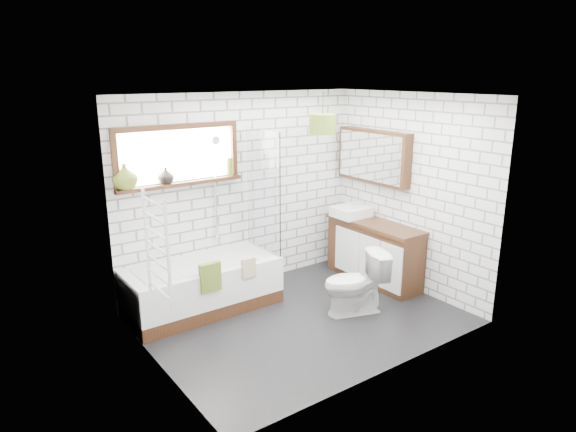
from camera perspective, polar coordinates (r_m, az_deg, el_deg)
floor at (r=6.00m, az=1.64°, el=-11.42°), size 3.40×2.60×0.01m
ceiling at (r=5.34m, az=1.85°, el=13.31°), size 3.40×2.60×0.01m
wall_back at (r=6.59m, az=-5.17°, el=2.68°), size 3.40×0.01×2.50m
wall_front at (r=4.62m, az=11.63°, el=-3.30°), size 3.40×0.01×2.50m
wall_left at (r=4.74m, az=-14.89°, el=-2.99°), size 0.01×2.60×2.50m
wall_right at (r=6.68m, az=13.45°, el=2.49°), size 0.01×2.60×2.50m
window at (r=6.07m, az=-12.04°, el=6.56°), size 1.52×0.16×0.68m
towel_radiator at (r=4.77m, az=-14.35°, el=-3.47°), size 0.06×0.52×1.00m
mirror_cabinet at (r=6.94m, az=9.46°, el=6.56°), size 0.16×1.20×0.70m
shower_riser at (r=6.34m, az=-8.10°, el=2.99°), size 0.02×0.02×1.30m
bathtub at (r=6.20m, az=-9.47°, el=-7.71°), size 1.78×0.79×0.58m
shower_screen at (r=6.28m, az=-2.76°, el=2.79°), size 0.02×0.72×1.50m
towel_green at (r=5.73m, az=-8.63°, el=-6.75°), size 0.24×0.07×0.33m
towel_beige at (r=5.95m, az=-4.39°, el=-5.75°), size 0.18×0.04×0.23m
vanity at (r=6.98m, az=9.52°, el=-3.93°), size 0.46×1.43×0.82m
basin at (r=7.08m, az=7.04°, el=0.48°), size 0.46×0.40×0.13m
tap at (r=7.17m, az=8.00°, el=1.19°), size 0.04×0.04×0.17m
toilet at (r=6.04m, az=7.46°, el=-7.42°), size 0.63×0.82×0.74m
vase_olive at (r=5.84m, az=-17.65°, el=4.03°), size 0.34×0.34×0.28m
vase_dark at (r=6.01m, az=-13.39°, el=4.21°), size 0.22×0.22×0.19m
bottle at (r=6.36m, az=-6.45°, el=5.28°), size 0.09×0.09×0.22m
pendant at (r=6.54m, az=3.85°, el=10.16°), size 0.33×0.33×0.25m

